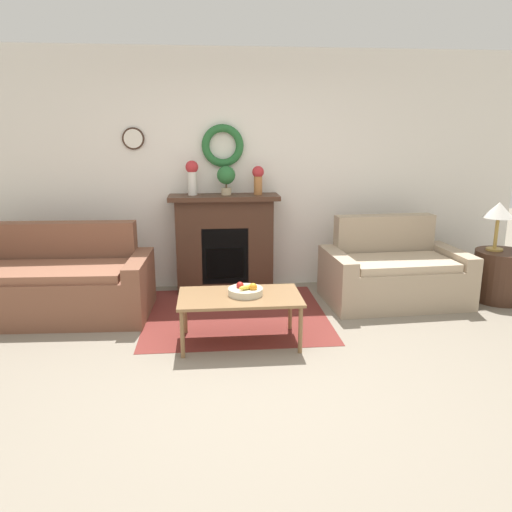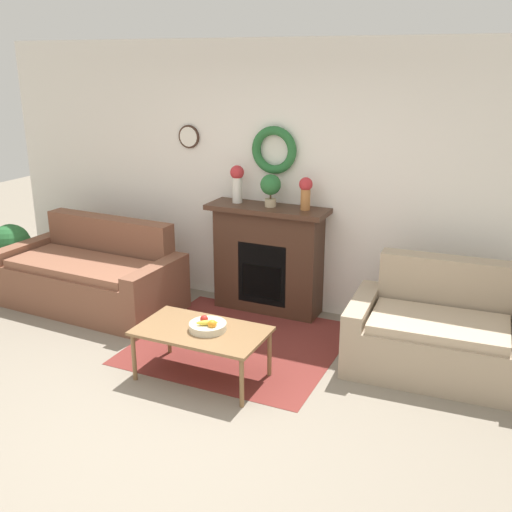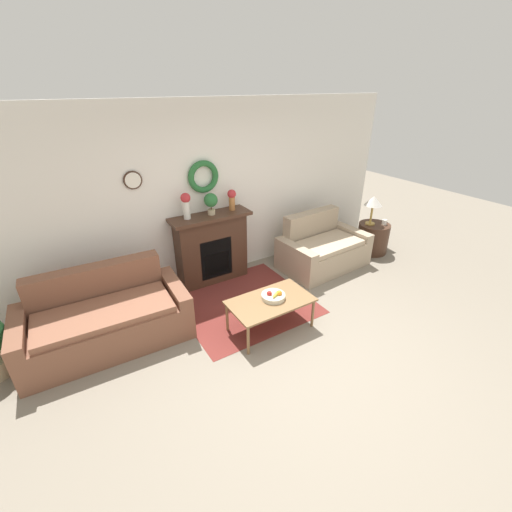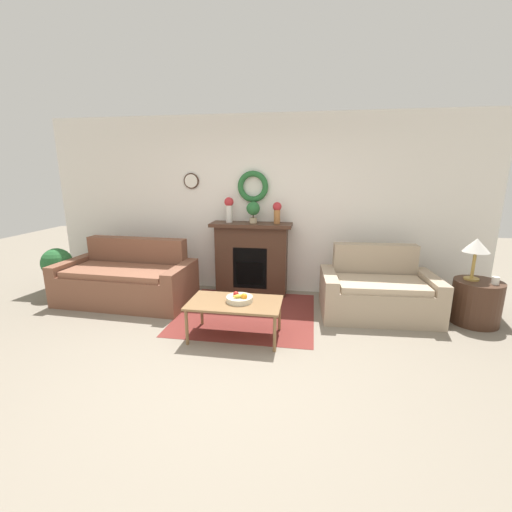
{
  "view_description": "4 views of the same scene",
  "coord_description": "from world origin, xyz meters",
  "px_view_note": "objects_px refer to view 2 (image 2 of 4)",
  "views": [
    {
      "loc": [
        -0.28,
        -3.32,
        1.8
      ],
      "look_at": [
        0.15,
        1.25,
        0.65
      ],
      "focal_mm": 35.0,
      "sensor_mm": 36.0,
      "label": 1
    },
    {
      "loc": [
        2.18,
        -3.05,
        2.5
      ],
      "look_at": [
        0.16,
        1.38,
        0.9
      ],
      "focal_mm": 42.0,
      "sensor_mm": 36.0,
      "label": 2
    },
    {
      "loc": [
        -2.08,
        -2.17,
        2.86
      ],
      "look_at": [
        0.05,
        1.23,
        0.83
      ],
      "focal_mm": 24.0,
      "sensor_mm": 36.0,
      "label": 3
    },
    {
      "loc": [
        0.79,
        -2.8,
        1.86
      ],
      "look_at": [
        0.13,
        1.25,
        0.85
      ],
      "focal_mm": 24.0,
      "sensor_mm": 36.0,
      "label": 4
    }
  ],
  "objects_px": {
    "coffee_table": "(202,334)",
    "fruit_bowl": "(208,326)",
    "vase_on_mantel_left": "(237,181)",
    "potted_plant_floor_by_couch": "(12,250)",
    "couch_left": "(92,277)",
    "vase_on_mantel_right": "(306,191)",
    "loveseat_right": "(439,335)",
    "fireplace": "(268,258)",
    "potted_plant_on_mantel": "(271,187)"
  },
  "relations": [
    {
      "from": "loveseat_right",
      "to": "vase_on_mantel_left",
      "type": "bearing_deg",
      "value": 161.94
    },
    {
      "from": "potted_plant_on_mantel",
      "to": "potted_plant_floor_by_couch",
      "type": "distance_m",
      "value": 3.12
    },
    {
      "from": "fireplace",
      "to": "fruit_bowl",
      "type": "bearing_deg",
      "value": -85.08
    },
    {
      "from": "potted_plant_floor_by_couch",
      "to": "vase_on_mantel_right",
      "type": "bearing_deg",
      "value": 10.5
    },
    {
      "from": "coffee_table",
      "to": "fireplace",
      "type": "bearing_deg",
      "value": 92.89
    },
    {
      "from": "potted_plant_on_mantel",
      "to": "fruit_bowl",
      "type": "bearing_deg",
      "value": -86.11
    },
    {
      "from": "loveseat_right",
      "to": "fruit_bowl",
      "type": "height_order",
      "value": "loveseat_right"
    },
    {
      "from": "fireplace",
      "to": "potted_plant_floor_by_couch",
      "type": "distance_m",
      "value": 2.97
    },
    {
      "from": "vase_on_mantel_left",
      "to": "potted_plant_floor_by_couch",
      "type": "bearing_deg",
      "value": -166.59
    },
    {
      "from": "fireplace",
      "to": "vase_on_mantel_left",
      "type": "height_order",
      "value": "vase_on_mantel_left"
    },
    {
      "from": "fruit_bowl",
      "to": "vase_on_mantel_right",
      "type": "bearing_deg",
      "value": 80.43
    },
    {
      "from": "couch_left",
      "to": "potted_plant_floor_by_couch",
      "type": "distance_m",
      "value": 1.18
    },
    {
      "from": "couch_left",
      "to": "coffee_table",
      "type": "distance_m",
      "value": 2.01
    },
    {
      "from": "vase_on_mantel_left",
      "to": "coffee_table",
      "type": "bearing_deg",
      "value": -74.53
    },
    {
      "from": "coffee_table",
      "to": "fruit_bowl",
      "type": "distance_m",
      "value": 0.09
    },
    {
      "from": "loveseat_right",
      "to": "potted_plant_on_mantel",
      "type": "relative_size",
      "value": 4.67
    },
    {
      "from": "fruit_bowl",
      "to": "vase_on_mantel_left",
      "type": "relative_size",
      "value": 0.79
    },
    {
      "from": "vase_on_mantel_right",
      "to": "potted_plant_floor_by_couch",
      "type": "distance_m",
      "value": 3.46
    },
    {
      "from": "fireplace",
      "to": "vase_on_mantel_left",
      "type": "bearing_deg",
      "value": 179.1
    },
    {
      "from": "couch_left",
      "to": "fruit_bowl",
      "type": "relative_size",
      "value": 6.41
    },
    {
      "from": "fruit_bowl",
      "to": "potted_plant_on_mantel",
      "type": "height_order",
      "value": "potted_plant_on_mantel"
    },
    {
      "from": "coffee_table",
      "to": "vase_on_mantel_right",
      "type": "distance_m",
      "value": 1.8
    },
    {
      "from": "vase_on_mantel_right",
      "to": "coffee_table",
      "type": "bearing_deg",
      "value": -101.41
    },
    {
      "from": "vase_on_mantel_right",
      "to": "potted_plant_floor_by_couch",
      "type": "relative_size",
      "value": 0.43
    },
    {
      "from": "fireplace",
      "to": "potted_plant_floor_by_couch",
      "type": "xyz_separation_m",
      "value": [
        -2.91,
        -0.61,
        -0.12
      ]
    },
    {
      "from": "fireplace",
      "to": "potted_plant_floor_by_couch",
      "type": "bearing_deg",
      "value": -168.25
    },
    {
      "from": "couch_left",
      "to": "potted_plant_on_mantel",
      "type": "distance_m",
      "value": 2.13
    },
    {
      "from": "potted_plant_floor_by_couch",
      "to": "coffee_table",
      "type": "bearing_deg",
      "value": -17.14
    },
    {
      "from": "fireplace",
      "to": "coffee_table",
      "type": "distance_m",
      "value": 1.54
    },
    {
      "from": "fireplace",
      "to": "coffee_table",
      "type": "xyz_separation_m",
      "value": [
        0.08,
        -1.53,
        -0.17
      ]
    },
    {
      "from": "fireplace",
      "to": "couch_left",
      "type": "xyz_separation_m",
      "value": [
        -1.74,
        -0.66,
        -0.25
      ]
    },
    {
      "from": "fruit_bowl",
      "to": "potted_plant_floor_by_couch",
      "type": "bearing_deg",
      "value": 163.37
    },
    {
      "from": "fruit_bowl",
      "to": "potted_plant_floor_by_couch",
      "type": "distance_m",
      "value": 3.17
    },
    {
      "from": "couch_left",
      "to": "potted_plant_floor_by_couch",
      "type": "height_order",
      "value": "couch_left"
    },
    {
      "from": "coffee_table",
      "to": "vase_on_mantel_right",
      "type": "bearing_deg",
      "value": 78.59
    },
    {
      "from": "loveseat_right",
      "to": "vase_on_mantel_left",
      "type": "relative_size",
      "value": 3.96
    },
    {
      "from": "vase_on_mantel_right",
      "to": "fireplace",
      "type": "bearing_deg",
      "value": -179.19
    },
    {
      "from": "fireplace",
      "to": "potted_plant_on_mantel",
      "type": "distance_m",
      "value": 0.75
    },
    {
      "from": "couch_left",
      "to": "vase_on_mantel_left",
      "type": "height_order",
      "value": "vase_on_mantel_left"
    },
    {
      "from": "couch_left",
      "to": "vase_on_mantel_left",
      "type": "bearing_deg",
      "value": 27.8
    },
    {
      "from": "fireplace",
      "to": "vase_on_mantel_left",
      "type": "xyz_separation_m",
      "value": [
        -0.35,
        0.01,
        0.77
      ]
    },
    {
      "from": "loveseat_right",
      "to": "vase_on_mantel_left",
      "type": "xyz_separation_m",
      "value": [
        -2.15,
        0.57,
        1.03
      ]
    },
    {
      "from": "fireplace",
      "to": "fruit_bowl",
      "type": "relative_size",
      "value": 4.07
    },
    {
      "from": "loveseat_right",
      "to": "fruit_bowl",
      "type": "distance_m",
      "value": 1.93
    },
    {
      "from": "couch_left",
      "to": "fruit_bowl",
      "type": "bearing_deg",
      "value": -22.29
    },
    {
      "from": "vase_on_mantel_left",
      "to": "couch_left",
      "type": "bearing_deg",
      "value": -154.5
    },
    {
      "from": "potted_plant_on_mantel",
      "to": "potted_plant_floor_by_couch",
      "type": "relative_size",
      "value": 0.44
    },
    {
      "from": "coffee_table",
      "to": "potted_plant_on_mantel",
      "type": "xyz_separation_m",
      "value": [
        -0.05,
        1.51,
        0.92
      ]
    },
    {
      "from": "fireplace",
      "to": "loveseat_right",
      "type": "height_order",
      "value": "fireplace"
    },
    {
      "from": "loveseat_right",
      "to": "potted_plant_on_mantel",
      "type": "distance_m",
      "value": 2.11
    }
  ]
}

